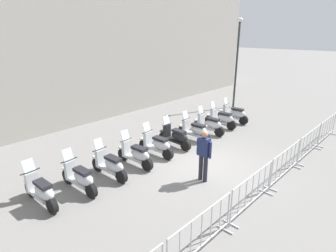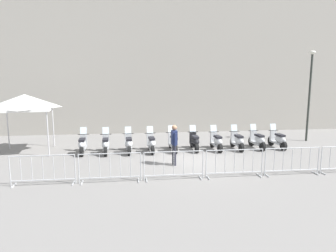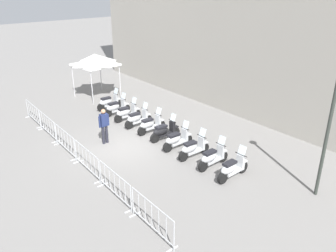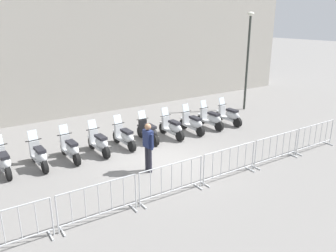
# 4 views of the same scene
# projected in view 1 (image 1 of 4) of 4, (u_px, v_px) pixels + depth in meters

# --- Properties ---
(ground_plane) EXTENTS (120.00, 120.00, 0.00)m
(ground_plane) POSITION_uv_depth(u_px,v_px,m) (204.00, 166.00, 10.20)
(ground_plane) COLOR slate
(motorcycle_0) EXTENTS (0.56, 1.73, 1.24)m
(motorcycle_0) POSITION_uv_depth(u_px,v_px,m) (41.00, 191.00, 7.81)
(motorcycle_0) COLOR black
(motorcycle_0) RESTS_ON ground
(motorcycle_1) EXTENTS (0.56, 1.73, 1.24)m
(motorcycle_1) POSITION_uv_depth(u_px,v_px,m) (80.00, 178.00, 8.50)
(motorcycle_1) COLOR black
(motorcycle_1) RESTS_ON ground
(motorcycle_2) EXTENTS (0.56, 1.73, 1.24)m
(motorcycle_2) POSITION_uv_depth(u_px,v_px,m) (110.00, 165.00, 9.29)
(motorcycle_2) COLOR black
(motorcycle_2) RESTS_ON ground
(motorcycle_3) EXTENTS (0.56, 1.73, 1.24)m
(motorcycle_3) POSITION_uv_depth(u_px,v_px,m) (136.00, 154.00, 10.06)
(motorcycle_3) COLOR black
(motorcycle_3) RESTS_ON ground
(motorcycle_4) EXTENTS (0.56, 1.73, 1.24)m
(motorcycle_4) POSITION_uv_depth(u_px,v_px,m) (157.00, 145.00, 10.88)
(motorcycle_4) COLOR black
(motorcycle_4) RESTS_ON ground
(motorcycle_5) EXTENTS (0.63, 1.72, 1.24)m
(motorcycle_5) POSITION_uv_depth(u_px,v_px,m) (176.00, 137.00, 11.66)
(motorcycle_5) COLOR black
(motorcycle_5) RESTS_ON ground
(motorcycle_6) EXTENTS (0.57, 1.73, 1.24)m
(motorcycle_6) POSITION_uv_depth(u_px,v_px,m) (195.00, 131.00, 12.36)
(motorcycle_6) COLOR black
(motorcycle_6) RESTS_ON ground
(motorcycle_7) EXTENTS (0.60, 1.72, 1.24)m
(motorcycle_7) POSITION_uv_depth(u_px,v_px,m) (210.00, 124.00, 13.14)
(motorcycle_7) COLOR black
(motorcycle_7) RESTS_ON ground
(motorcycle_8) EXTENTS (0.56, 1.73, 1.24)m
(motorcycle_8) POSITION_uv_depth(u_px,v_px,m) (222.00, 119.00, 13.96)
(motorcycle_8) COLOR black
(motorcycle_8) RESTS_ON ground
(motorcycle_9) EXTENTS (0.56, 1.73, 1.24)m
(motorcycle_9) POSITION_uv_depth(u_px,v_px,m) (234.00, 114.00, 14.71)
(motorcycle_9) COLOR black
(motorcycle_9) RESTS_ON ground
(barrier_segment_1) EXTENTS (2.18, 0.72, 1.07)m
(barrier_segment_1) POSITION_uv_depth(u_px,v_px,m) (201.00, 233.00, 6.10)
(barrier_segment_1) COLOR #B2B5B7
(barrier_segment_1) RESTS_ON ground
(barrier_segment_2) EXTENTS (2.18, 0.72, 1.07)m
(barrier_segment_2) POSITION_uv_depth(u_px,v_px,m) (252.00, 191.00, 7.67)
(barrier_segment_2) COLOR #B2B5B7
(barrier_segment_2) RESTS_ON ground
(barrier_segment_3) EXTENTS (2.18, 0.72, 1.07)m
(barrier_segment_3) POSITION_uv_depth(u_px,v_px,m) (286.00, 163.00, 9.23)
(barrier_segment_3) COLOR #B2B5B7
(barrier_segment_3) RESTS_ON ground
(barrier_segment_4) EXTENTS (2.18, 0.72, 1.07)m
(barrier_segment_4) POSITION_uv_depth(u_px,v_px,m) (309.00, 144.00, 10.79)
(barrier_segment_4) COLOR #B2B5B7
(barrier_segment_4) RESTS_ON ground
(barrier_segment_5) EXTENTS (2.18, 0.72, 1.07)m
(barrier_segment_5) POSITION_uv_depth(u_px,v_px,m) (327.00, 129.00, 12.36)
(barrier_segment_5) COLOR #B2B5B7
(barrier_segment_5) RESTS_ON ground
(street_lamp) EXTENTS (0.36, 0.36, 5.26)m
(street_lamp) POSITION_uv_depth(u_px,v_px,m) (237.00, 55.00, 16.63)
(street_lamp) COLOR #2D332D
(street_lamp) RESTS_ON ground
(officer_near_row_end) EXTENTS (0.25, 0.55, 1.73)m
(officer_near_row_end) POSITION_uv_depth(u_px,v_px,m) (204.00, 153.00, 8.92)
(officer_near_row_end) COLOR #23232D
(officer_near_row_end) RESTS_ON ground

